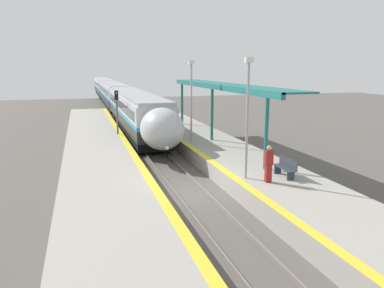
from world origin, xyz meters
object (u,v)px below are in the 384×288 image
Objects in this scene: train at (114,94)px; person_waiting at (269,163)px; lamppost_near at (247,111)px; lamppost_mid at (191,97)px; railway_signal at (117,112)px; platform_bench at (286,167)px.

train reaches higher than person_waiting.
lamppost_near is 1.00× the size of lamppost_mid.
lamppost_near reaches higher than train.
railway_signal is 0.77× the size of lamppost_mid.
person_waiting is 0.40× the size of railway_signal.
train is at bearing 95.98° from platform_bench.
train is 12.78× the size of lamppost_near.
lamppost_mid is at bearing 90.00° from lamppost_near.
person_waiting is at bearing -85.89° from lamppost_mid.
railway_signal is (-2.16, -27.22, 0.48)m from train.
platform_bench is at bearing -65.16° from railway_signal.
person_waiting is (-1.20, -0.53, 0.40)m from platform_bench.
platform_bench is at bearing 23.91° from person_waiting.
person_waiting is 2.54m from lamppost_near.
platform_bench is 0.28× the size of lamppost_mid.
platform_bench is 1.38m from person_waiting.
lamppost_near is (4.57, -13.65, 1.43)m from railway_signal.
lamppost_near and lamppost_mid have the same top height.
platform_bench is 0.28× the size of lamppost_near.
train is at bearing 93.37° from lamppost_near.
platform_bench is 15.46m from railway_signal.
platform_bench is at bearing -78.36° from lamppost_mid.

